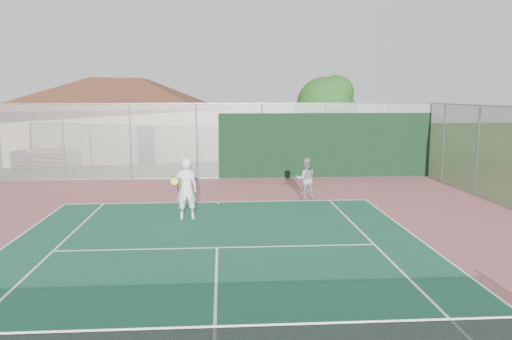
{
  "coord_description": "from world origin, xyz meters",
  "views": [
    {
      "loc": [
        0.15,
        -5.99,
        3.93
      ],
      "look_at": [
        1.23,
        9.71,
        1.52
      ],
      "focal_mm": 35.0,
      "sensor_mm": 36.0,
      "label": 1
    }
  ],
  "objects_px": {
    "player_grey_back": "(305,179)",
    "clubhouse": "(122,109)",
    "player_white_front": "(186,189)",
    "tree": "(326,107)",
    "bleachers": "(46,159)"
  },
  "relations": [
    {
      "from": "player_grey_back",
      "to": "clubhouse",
      "type": "bearing_deg",
      "value": -60.75
    },
    {
      "from": "player_white_front",
      "to": "tree",
      "type": "bearing_deg",
      "value": -129.15
    },
    {
      "from": "clubhouse",
      "to": "bleachers",
      "type": "distance_m",
      "value": 6.64
    },
    {
      "from": "player_grey_back",
      "to": "player_white_front",
      "type": "bearing_deg",
      "value": 27.51
    },
    {
      "from": "clubhouse",
      "to": "bleachers",
      "type": "xyz_separation_m",
      "value": [
        -2.99,
        -5.42,
        -2.41
      ]
    },
    {
      "from": "tree",
      "to": "bleachers",
      "type": "bearing_deg",
      "value": 177.91
    },
    {
      "from": "tree",
      "to": "player_white_front",
      "type": "relative_size",
      "value": 2.53
    },
    {
      "from": "clubhouse",
      "to": "player_white_front",
      "type": "distance_m",
      "value": 17.58
    },
    {
      "from": "tree",
      "to": "player_grey_back",
      "type": "relative_size",
      "value": 3.15
    },
    {
      "from": "tree",
      "to": "player_grey_back",
      "type": "bearing_deg",
      "value": -106.69
    },
    {
      "from": "clubhouse",
      "to": "bleachers",
      "type": "bearing_deg",
      "value": -127.57
    },
    {
      "from": "player_white_front",
      "to": "clubhouse",
      "type": "bearing_deg",
      "value": -80.2
    },
    {
      "from": "bleachers",
      "to": "player_grey_back",
      "type": "xyz_separation_m",
      "value": [
        12.36,
        -8.62,
        0.24
      ]
    },
    {
      "from": "tree",
      "to": "player_grey_back",
      "type": "xyz_separation_m",
      "value": [
        -2.42,
        -8.09,
        -2.45
      ]
    },
    {
      "from": "bleachers",
      "to": "tree",
      "type": "bearing_deg",
      "value": 10.74
    }
  ]
}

